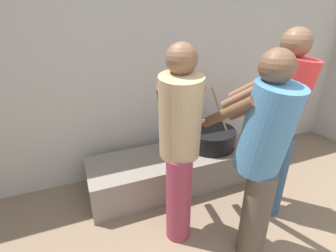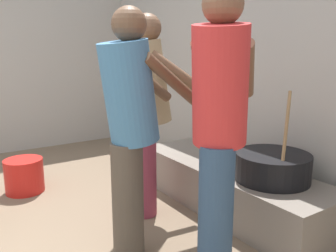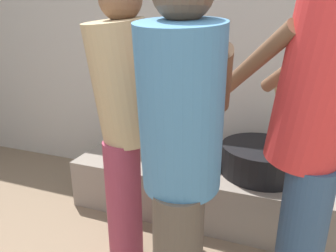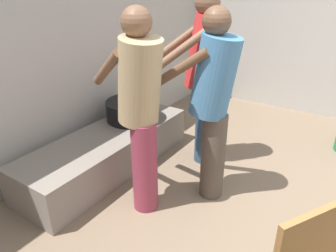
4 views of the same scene
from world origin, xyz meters
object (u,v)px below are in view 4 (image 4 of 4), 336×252
at_px(cooking_pot_main, 132,110).
at_px(cook_in_blue_shirt, 213,98).
at_px(cook_in_tan_shirt, 140,104).
at_px(cook_in_red_shirt, 205,71).

height_order(cooking_pot_main, cook_in_blue_shirt, cook_in_blue_shirt).
distance_m(cook_in_tan_shirt, cook_in_blue_shirt, 0.56).
relative_size(cook_in_red_shirt, cook_in_blue_shirt, 1.06).
xyz_separation_m(cook_in_tan_shirt, cook_in_red_shirt, (0.88, -0.06, 0.05)).
bearing_deg(cook_in_blue_shirt, cook_in_red_shirt, 34.05).
distance_m(cooking_pot_main, cook_in_blue_shirt, 1.13).
xyz_separation_m(cook_in_tan_shirt, cook_in_blue_shirt, (0.43, -0.37, -0.01)).
bearing_deg(cook_in_blue_shirt, cook_in_tan_shirt, 139.33).
xyz_separation_m(cooking_pot_main, cook_in_tan_shirt, (-0.68, -0.65, 0.42)).
height_order(cooking_pot_main, cook_in_tan_shirt, cook_in_tan_shirt).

